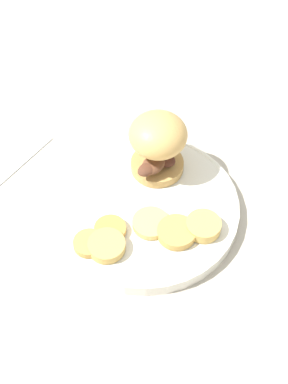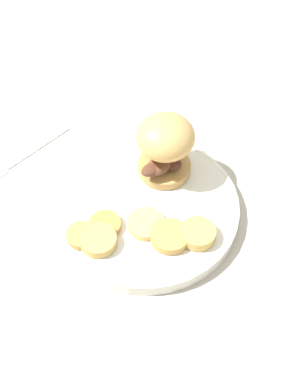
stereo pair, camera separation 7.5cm
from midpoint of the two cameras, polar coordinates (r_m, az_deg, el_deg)
name	(u,v)px [view 2 (the right image)]	position (r m, az deg, el deg)	size (l,w,h in m)	color
ground_plane	(144,212)	(0.79, 2.72, -2.29)	(4.00, 4.00, 0.00)	#B2A899
dinner_plate	(144,207)	(0.78, 2.76, -1.76)	(0.28, 0.28, 0.02)	white
sandwich	(165,145)	(0.77, 5.03, 4.81)	(0.08, 0.09, 0.10)	tan
potato_round_0	(101,242)	(0.73, -1.68, -5.56)	(0.05, 0.05, 0.01)	tan
potato_round_1	(170,236)	(0.74, 5.71, -4.91)	(0.05, 0.05, 0.01)	tan
potato_round_2	(146,224)	(0.75, 3.13, -3.58)	(0.05, 0.05, 0.01)	#DBB766
potato_round_3	(198,234)	(0.74, 8.67, -4.61)	(0.05, 0.05, 0.02)	tan
potato_round_4	(82,235)	(0.74, -3.76, -4.83)	(0.04, 0.04, 0.01)	tan
potato_round_5	(105,225)	(0.75, -1.29, -3.68)	(0.04, 0.04, 0.01)	#BC8942
fork	(20,157)	(0.87, -10.67, 3.56)	(0.03, 0.19, 0.00)	silver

